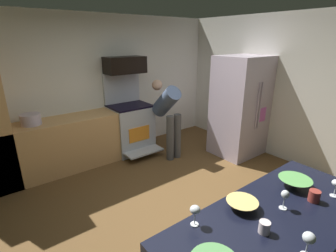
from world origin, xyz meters
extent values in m
cube|color=brown|center=(0.00, 0.00, -0.01)|extent=(5.20, 4.80, 0.02)
cube|color=silver|center=(0.00, 2.34, 1.30)|extent=(5.20, 0.12, 2.60)
cube|color=silver|center=(2.54, 0.00, 1.30)|extent=(0.12, 4.80, 2.60)
cube|color=tan|center=(-0.90, 1.98, 0.45)|extent=(2.40, 0.60, 0.90)
cube|color=#B5BBC2|center=(0.41, 1.96, 0.46)|extent=(0.76, 0.64, 0.92)
cube|color=black|center=(0.41, 1.96, 0.94)|extent=(0.76, 0.64, 0.03)
cube|color=#B5BBC2|center=(0.41, 2.25, 1.25)|extent=(0.76, 0.06, 0.59)
cube|color=orange|center=(0.41, 1.63, 0.45)|extent=(0.44, 0.01, 0.28)
cube|color=#B5BBC2|center=(0.41, 1.49, 0.14)|extent=(0.72, 0.30, 0.03)
cube|color=black|center=(0.41, 2.06, 1.70)|extent=(0.74, 0.38, 0.31)
cube|color=#C0B0C3|center=(2.03, 0.61, 0.94)|extent=(0.90, 0.78, 1.88)
cylinder|color=#C0B0C3|center=(1.99, 0.21, 1.03)|extent=(0.02, 0.02, 0.85)
cylinder|color=#C0B0C3|center=(2.07, 0.21, 1.03)|extent=(0.02, 0.02, 0.85)
cube|color=#CD5EBE|center=(2.19, 0.22, 0.85)|extent=(0.20, 0.01, 0.26)
cylinder|color=#4E4E4E|center=(0.78, 1.16, 0.43)|extent=(0.14, 0.14, 0.85)
cylinder|color=#4E4E4E|center=(0.95, 1.16, 0.43)|extent=(0.14, 0.14, 0.85)
cylinder|color=#485877|center=(0.86, 1.39, 1.06)|extent=(0.30, 0.67, 0.64)
sphere|color=tan|center=(0.86, 1.67, 1.33)|extent=(0.20, 0.20, 0.20)
cone|color=#E4C56B|center=(-0.41, -1.28, 0.93)|extent=(0.25, 0.25, 0.07)
cone|color=#5DA352|center=(0.22, -1.38, 0.94)|extent=(0.28, 0.28, 0.08)
cylinder|color=silver|center=(-0.48, -1.81, 0.95)|extent=(0.01, 0.01, 0.09)
ellipsoid|color=silver|center=(-0.48, -1.81, 1.03)|extent=(0.08, 0.08, 0.07)
cylinder|color=silver|center=(0.34, -1.65, 0.90)|extent=(0.06, 0.06, 0.01)
cylinder|color=silver|center=(0.34, -1.65, 0.95)|extent=(0.01, 0.01, 0.09)
cylinder|color=silver|center=(-0.15, -1.48, 0.90)|extent=(0.06, 0.06, 0.01)
cylinder|color=silver|center=(-0.15, -1.48, 0.95)|extent=(0.01, 0.01, 0.09)
ellipsoid|color=silver|center=(-0.15, -1.48, 1.03)|extent=(0.06, 0.06, 0.07)
cylinder|color=silver|center=(-0.83, -1.19, 0.90)|extent=(0.06, 0.06, 0.01)
cylinder|color=silver|center=(-0.83, -1.19, 0.95)|extent=(0.01, 0.01, 0.09)
ellipsoid|color=silver|center=(-0.83, -1.19, 1.03)|extent=(0.08, 0.08, 0.06)
cylinder|color=maroon|center=(0.14, -1.58, 0.95)|extent=(0.09, 0.09, 0.10)
cylinder|color=silver|center=(-0.51, -1.54, 0.94)|extent=(0.08, 0.08, 0.09)
cylinder|color=#BCAFC5|center=(-1.31, 1.98, 0.99)|extent=(0.30, 0.30, 0.17)
camera|label=1|loc=(-1.88, -2.25, 2.16)|focal=27.00mm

